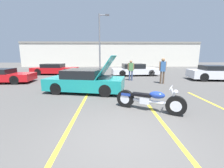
% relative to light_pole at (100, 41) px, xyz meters
% --- Properties ---
extents(ground_plane, '(80.00, 80.00, 0.00)m').
position_rel_light_pole_xyz_m(ground_plane, '(1.32, -14.44, -3.67)').
color(ground_plane, '#514F4C').
extents(parking_stripe_foreground, '(0.12, 5.88, 0.01)m').
position_rel_light_pole_xyz_m(parking_stripe_foreground, '(-0.18, -12.73, -3.67)').
color(parking_stripe_foreground, yellow).
rests_on(parking_stripe_foreground, ground).
extents(parking_stripe_middle, '(0.12, 5.88, 0.01)m').
position_rel_light_pole_xyz_m(parking_stripe_middle, '(2.61, -12.73, -3.67)').
color(parking_stripe_middle, yellow).
rests_on(parking_stripe_middle, ground).
extents(far_building, '(32.00, 4.20, 4.40)m').
position_rel_light_pole_xyz_m(far_building, '(1.32, 11.36, -1.33)').
color(far_building, beige).
rests_on(far_building, ground).
extents(light_pole, '(1.21, 0.28, 6.60)m').
position_rel_light_pole_xyz_m(light_pole, '(0.00, 0.00, 0.00)').
color(light_pole, slate).
rests_on(light_pole, ground).
extents(motorcycle, '(2.32, 1.38, 0.98)m').
position_rel_light_pole_xyz_m(motorcycle, '(2.44, -12.51, -3.26)').
color(motorcycle, black).
rests_on(motorcycle, ground).
extents(show_car_hood_open, '(4.51, 2.66, 2.04)m').
position_rel_light_pole_xyz_m(show_car_hood_open, '(-0.34, -9.50, -3.06)').
color(show_car_hood_open, teal).
rests_on(show_car_hood_open, ground).
extents(parked_car_mid_left_row, '(4.76, 2.06, 1.16)m').
position_rel_light_pole_xyz_m(parked_car_mid_left_row, '(-4.88, -1.59, -3.11)').
color(parked_car_mid_left_row, red).
rests_on(parked_car_mid_left_row, ground).
extents(parked_car_mid_right_row, '(4.81, 2.22, 1.21)m').
position_rel_light_pole_xyz_m(parked_car_mid_right_row, '(3.59, -2.55, -3.10)').
color(parked_car_mid_right_row, silver).
rests_on(parked_car_mid_right_row, ground).
extents(parked_car_right_row, '(4.25, 2.35, 1.22)m').
position_rel_light_pole_xyz_m(parked_car_right_row, '(9.75, -5.66, -3.08)').
color(parked_car_right_row, silver).
rests_on(parked_car_right_row, ground).
extents(spectator_near_motorcycle, '(0.52, 0.22, 1.64)m').
position_rel_light_pole_xyz_m(spectator_near_motorcycle, '(2.75, -5.70, -2.70)').
color(spectator_near_motorcycle, '#38476B').
rests_on(spectator_near_motorcycle, ground).
extents(spectator_by_show_car, '(0.52, 0.24, 1.85)m').
position_rel_light_pole_xyz_m(spectator_by_show_car, '(4.84, -7.11, -2.56)').
color(spectator_by_show_car, brown).
rests_on(spectator_by_show_car, ground).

